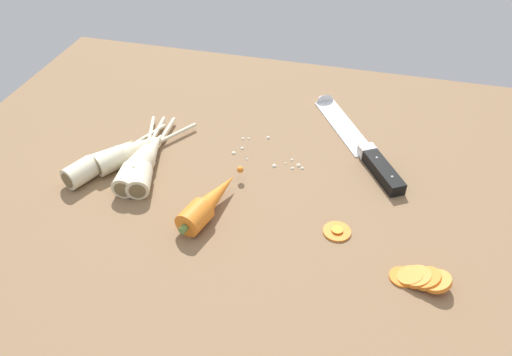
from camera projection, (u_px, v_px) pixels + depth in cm
name	position (u px, v px, depth cm)	size (l,w,h in cm)	color
ground_plane	(259.00, 186.00, 92.71)	(120.00, 90.00, 4.00)	brown
chefs_knife	(353.00, 136.00, 100.22)	(21.05, 31.33, 4.18)	silver
whole_carrot	(209.00, 202.00, 83.30)	(7.62, 17.42, 4.20)	orange
parsnip_front	(143.00, 163.00, 91.52)	(9.23, 23.35, 4.00)	beige
parsnip_mid_left	(137.00, 162.00, 91.65)	(5.38, 23.67, 4.00)	beige
parsnip_mid_right	(131.00, 151.00, 94.23)	(13.57, 19.57, 4.00)	beige
parsnip_back	(102.00, 159.00, 92.24)	(11.12, 21.99, 4.00)	beige
parsnip_outer	(149.00, 154.00, 93.54)	(4.32, 19.81, 4.00)	beige
carrot_slice_stack	(419.00, 278.00, 72.87)	(8.44, 4.69, 2.84)	orange
carrot_slice_stray_near	(337.00, 231.00, 80.79)	(4.39, 4.39, 0.70)	orange
mince_crumbs	(268.00, 154.00, 96.11)	(13.98, 9.16, 0.83)	silver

